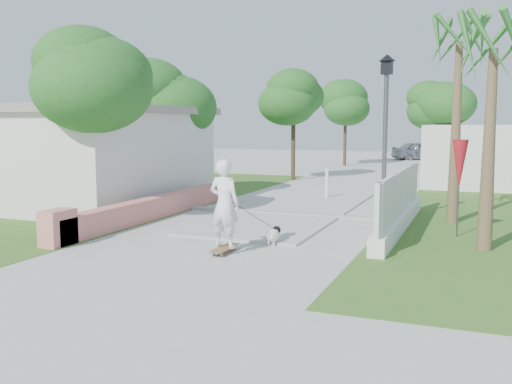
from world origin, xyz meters
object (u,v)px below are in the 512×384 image
at_px(skateboarder, 239,209).
at_px(parked_car, 421,151).
at_px(patio_umbrella, 460,166).
at_px(dog, 274,235).
at_px(street_lamp, 385,133).
at_px(bollard, 327,183).

distance_m(skateboarder, parked_car, 31.42).
relative_size(patio_umbrella, parked_car, 0.57).
xyz_separation_m(skateboarder, dog, (0.53, 0.67, -0.64)).
relative_size(street_lamp, patio_umbrella, 1.93).
bearing_deg(skateboarder, street_lamp, -113.29).
height_order(bollard, parked_car, parked_car).
xyz_separation_m(street_lamp, patio_umbrella, (1.90, -1.00, -0.74)).
height_order(dog, parked_car, parked_car).
xyz_separation_m(bollard, patio_umbrella, (4.60, -5.50, 1.10)).
bearing_deg(bollard, dog, -83.83).
bearing_deg(skateboarder, patio_umbrella, -137.22).
height_order(street_lamp, patio_umbrella, street_lamp).
distance_m(bollard, dog, 8.00).
xyz_separation_m(bollard, parked_car, (1.00, 22.80, 0.10)).
bearing_deg(patio_umbrella, bollard, 129.91).
height_order(street_lamp, parked_car, street_lamp).
bearing_deg(patio_umbrella, dog, -146.86).
bearing_deg(bollard, street_lamp, -59.04).
xyz_separation_m(skateboarder, parked_car, (0.68, 31.41, -0.18)).
xyz_separation_m(patio_umbrella, skateboarder, (-4.28, -3.11, -0.82)).
height_order(skateboarder, dog, skateboarder).
relative_size(patio_umbrella, dog, 3.82).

